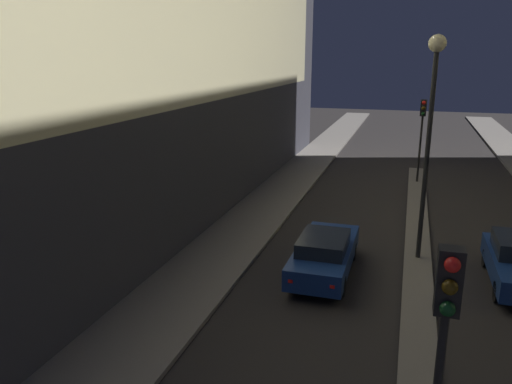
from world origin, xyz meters
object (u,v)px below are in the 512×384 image
at_px(traffic_light_mid, 422,122).
at_px(car_left_lane, 324,253).
at_px(traffic_light_near, 443,336).
at_px(street_lamp, 432,102).

relative_size(traffic_light_mid, car_left_lane, 0.98).
relative_size(traffic_light_near, car_left_lane, 0.98).
relative_size(street_lamp, car_left_lane, 1.61).
bearing_deg(street_lamp, traffic_light_mid, 90.00).
distance_m(traffic_light_mid, street_lamp, 11.74).
xyz_separation_m(traffic_light_near, street_lamp, (0.00, 11.22, 2.07)).
height_order(traffic_light_near, car_left_lane, traffic_light_near).
distance_m(traffic_light_near, traffic_light_mid, 22.78).
relative_size(traffic_light_near, street_lamp, 0.61).
xyz_separation_m(traffic_light_mid, car_left_lane, (-3.01, -13.69, -2.77)).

